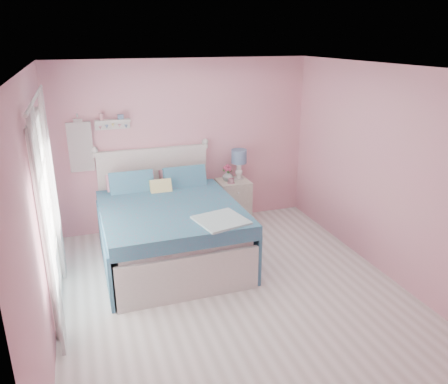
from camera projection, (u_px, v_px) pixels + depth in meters
floor at (233, 292)px, 5.24m from camera, size 4.50×4.50×0.00m
room_shell at (234, 166)px, 4.71m from camera, size 4.50×4.50×4.50m
bed at (169, 229)px, 5.94m from camera, size 1.77×2.25×1.30m
nightstand at (233, 201)px, 7.11m from camera, size 0.50×0.49×0.72m
table_lamp at (239, 159)px, 6.96m from camera, size 0.24×0.24×0.49m
vase at (228, 175)px, 6.96m from camera, size 0.21×0.21×0.17m
teacup at (231, 181)px, 6.86m from camera, size 0.13×0.13×0.08m
roses at (228, 168)px, 6.91m from camera, size 0.14×0.11×0.12m
wall_shelf at (112, 122)px, 6.28m from camera, size 0.50×0.15×0.25m
hanging_dress at (81, 147)px, 6.24m from camera, size 0.34×0.03×0.72m
french_door at (47, 218)px, 4.64m from camera, size 0.04×1.32×2.16m
curtain_near at (48, 237)px, 3.96m from camera, size 0.04×0.40×2.32m
curtain_far at (53, 187)px, 5.28m from camera, size 0.04×0.40×2.32m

